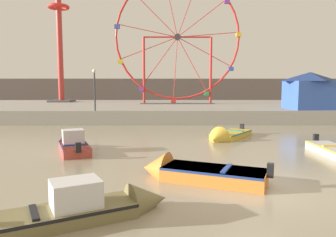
{
  "coord_description": "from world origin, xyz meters",
  "views": [
    {
      "loc": [
        -2.88,
        -10.03,
        3.24
      ],
      "look_at": [
        -2.73,
        9.7,
        1.21
      ],
      "focal_mm": 34.28,
      "sensor_mm": 36.0,
      "label": 1
    }
  ],
  "objects_px": {
    "motorboat_orange_hull": "(192,172)",
    "drop_tower_red_tower": "(60,37)",
    "carnival_booth_blue_tent": "(309,90)",
    "motorboat_olive_wood": "(90,207)",
    "ferris_wheel_red_frame": "(177,39)",
    "motorboat_faded_red": "(73,144)",
    "promenade_lamp_near": "(95,83)",
    "motorboat_mustard_yellow": "(225,136)"
  },
  "relations": [
    {
      "from": "motorboat_orange_hull",
      "to": "drop_tower_red_tower",
      "type": "bearing_deg",
      "value": -41.59
    },
    {
      "from": "carnival_booth_blue_tent",
      "to": "motorboat_olive_wood",
      "type": "bearing_deg",
      "value": -128.6
    },
    {
      "from": "motorboat_orange_hull",
      "to": "drop_tower_red_tower",
      "type": "height_order",
      "value": "drop_tower_red_tower"
    },
    {
      "from": "ferris_wheel_red_frame",
      "to": "drop_tower_red_tower",
      "type": "relative_size",
      "value": 0.88
    },
    {
      "from": "drop_tower_red_tower",
      "to": "carnival_booth_blue_tent",
      "type": "height_order",
      "value": "drop_tower_red_tower"
    },
    {
      "from": "motorboat_faded_red",
      "to": "carnival_booth_blue_tent",
      "type": "xyz_separation_m",
      "value": [
        17.28,
        12.27,
        2.54
      ]
    },
    {
      "from": "motorboat_faded_red",
      "to": "motorboat_orange_hull",
      "type": "bearing_deg",
      "value": -154.54
    },
    {
      "from": "drop_tower_red_tower",
      "to": "carnival_booth_blue_tent",
      "type": "distance_m",
      "value": 29.45
    },
    {
      "from": "promenade_lamp_near",
      "to": "drop_tower_red_tower",
      "type": "bearing_deg",
      "value": 117.24
    },
    {
      "from": "motorboat_mustard_yellow",
      "to": "motorboat_orange_hull",
      "type": "bearing_deg",
      "value": 17.27
    },
    {
      "from": "carnival_booth_blue_tent",
      "to": "promenade_lamp_near",
      "type": "relative_size",
      "value": 1.21
    },
    {
      "from": "motorboat_mustard_yellow",
      "to": "carnival_booth_blue_tent",
      "type": "bearing_deg",
      "value": 170.11
    },
    {
      "from": "motorboat_mustard_yellow",
      "to": "ferris_wheel_red_frame",
      "type": "relative_size",
      "value": 0.29
    },
    {
      "from": "motorboat_olive_wood",
      "to": "carnival_booth_blue_tent",
      "type": "height_order",
      "value": "carnival_booth_blue_tent"
    },
    {
      "from": "motorboat_olive_wood",
      "to": "drop_tower_red_tower",
      "type": "height_order",
      "value": "drop_tower_red_tower"
    },
    {
      "from": "motorboat_mustard_yellow",
      "to": "motorboat_faded_red",
      "type": "bearing_deg",
      "value": -32.95
    },
    {
      "from": "motorboat_mustard_yellow",
      "to": "carnival_booth_blue_tent",
      "type": "height_order",
      "value": "carnival_booth_blue_tent"
    },
    {
      "from": "motorboat_mustard_yellow",
      "to": "drop_tower_red_tower",
      "type": "height_order",
      "value": "drop_tower_red_tower"
    },
    {
      "from": "motorboat_orange_hull",
      "to": "motorboat_faded_red",
      "type": "bearing_deg",
      "value": -18.95
    },
    {
      "from": "drop_tower_red_tower",
      "to": "motorboat_olive_wood",
      "type": "bearing_deg",
      "value": -71.11
    },
    {
      "from": "motorboat_faded_red",
      "to": "promenade_lamp_near",
      "type": "distance_m",
      "value": 11.13
    },
    {
      "from": "motorboat_mustard_yellow",
      "to": "drop_tower_red_tower",
      "type": "relative_size",
      "value": 0.26
    },
    {
      "from": "motorboat_olive_wood",
      "to": "drop_tower_red_tower",
      "type": "distance_m",
      "value": 36.19
    },
    {
      "from": "motorboat_orange_hull",
      "to": "promenade_lamp_near",
      "type": "height_order",
      "value": "promenade_lamp_near"
    },
    {
      "from": "drop_tower_red_tower",
      "to": "promenade_lamp_near",
      "type": "relative_size",
      "value": 4.77
    },
    {
      "from": "motorboat_faded_red",
      "to": "promenade_lamp_near",
      "type": "relative_size",
      "value": 1.11
    },
    {
      "from": "carnival_booth_blue_tent",
      "to": "promenade_lamp_near",
      "type": "distance_m",
      "value": 18.55
    },
    {
      "from": "ferris_wheel_red_frame",
      "to": "drop_tower_red_tower",
      "type": "distance_m",
      "value": 15.18
    },
    {
      "from": "drop_tower_red_tower",
      "to": "promenade_lamp_near",
      "type": "xyz_separation_m",
      "value": [
        7.36,
        -14.3,
        -5.77
      ]
    },
    {
      "from": "motorboat_olive_wood",
      "to": "motorboat_orange_hull",
      "type": "relative_size",
      "value": 1.04
    },
    {
      "from": "motorboat_faded_red",
      "to": "drop_tower_red_tower",
      "type": "bearing_deg",
      "value": -3.46
    },
    {
      "from": "promenade_lamp_near",
      "to": "motorboat_orange_hull",
      "type": "bearing_deg",
      "value": -66.72
    },
    {
      "from": "motorboat_faded_red",
      "to": "carnival_booth_blue_tent",
      "type": "distance_m",
      "value": 21.34
    },
    {
      "from": "motorboat_orange_hull",
      "to": "drop_tower_red_tower",
      "type": "relative_size",
      "value": 0.28
    },
    {
      "from": "motorboat_mustard_yellow",
      "to": "promenade_lamp_near",
      "type": "relative_size",
      "value": 1.23
    },
    {
      "from": "motorboat_orange_hull",
      "to": "ferris_wheel_red_frame",
      "type": "height_order",
      "value": "ferris_wheel_red_frame"
    },
    {
      "from": "carnival_booth_blue_tent",
      "to": "drop_tower_red_tower",
      "type": "bearing_deg",
      "value": 150.48
    },
    {
      "from": "motorboat_faded_red",
      "to": "motorboat_olive_wood",
      "type": "xyz_separation_m",
      "value": [
        2.81,
        -8.27,
        -0.03
      ]
    },
    {
      "from": "motorboat_mustard_yellow",
      "to": "motorboat_orange_hull",
      "type": "xyz_separation_m",
      "value": [
        -2.7,
        -8.32,
        0.07
      ]
    },
    {
      "from": "motorboat_olive_wood",
      "to": "motorboat_mustard_yellow",
      "type": "xyz_separation_m",
      "value": [
        5.44,
        11.56,
        -0.09
      ]
    },
    {
      "from": "drop_tower_red_tower",
      "to": "carnival_booth_blue_tent",
      "type": "xyz_separation_m",
      "value": [
        25.82,
        -12.65,
        -6.36
      ]
    },
    {
      "from": "ferris_wheel_red_frame",
      "to": "motorboat_orange_hull",
      "type": "bearing_deg",
      "value": -90.97
    }
  ]
}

